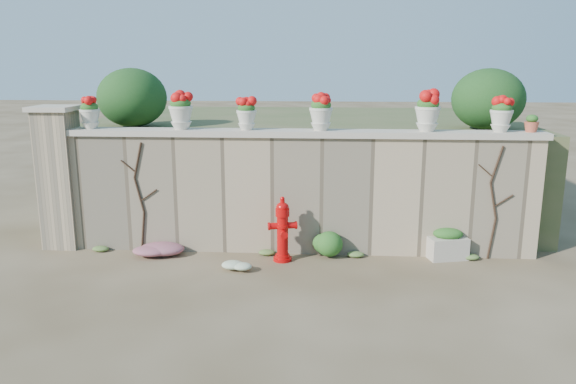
# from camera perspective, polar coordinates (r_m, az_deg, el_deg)

# --- Properties ---
(ground) EXTENTS (80.00, 80.00, 0.00)m
(ground) POSITION_cam_1_polar(r_m,az_deg,el_deg) (8.18, 0.29, -10.02)
(ground) COLOR #493924
(ground) RESTS_ON ground
(stone_wall) EXTENTS (8.00, 0.40, 2.00)m
(stone_wall) POSITION_cam_1_polar(r_m,az_deg,el_deg) (9.58, 0.96, -0.26)
(stone_wall) COLOR tan
(stone_wall) RESTS_ON ground
(wall_cap) EXTENTS (8.10, 0.52, 0.10)m
(wall_cap) POSITION_cam_1_polar(r_m,az_deg,el_deg) (9.39, 0.99, 5.99)
(wall_cap) COLOR #B9AD9C
(wall_cap) RESTS_ON stone_wall
(gate_pillar) EXTENTS (0.72, 0.72, 2.48)m
(gate_pillar) POSITION_cam_1_polar(r_m,az_deg,el_deg) (10.57, -22.13, 1.46)
(gate_pillar) COLOR tan
(gate_pillar) RESTS_ON ground
(raised_fill) EXTENTS (9.00, 6.00, 2.00)m
(raised_fill) POSITION_cam_1_polar(r_m,az_deg,el_deg) (12.71, 1.69, 3.06)
(raised_fill) COLOR #384C23
(raised_fill) RESTS_ON ground
(back_shrub_left) EXTENTS (1.30, 1.30, 1.10)m
(back_shrub_left) POSITION_cam_1_polar(r_m,az_deg,el_deg) (11.15, -15.56, 9.22)
(back_shrub_left) COLOR #143814
(back_shrub_left) RESTS_ON raised_fill
(back_shrub_right) EXTENTS (1.30, 1.30, 1.10)m
(back_shrub_right) POSITION_cam_1_polar(r_m,az_deg,el_deg) (10.93, 19.66, 8.88)
(back_shrub_right) COLOR #143814
(back_shrub_right) RESTS_ON raised_fill
(vine_left) EXTENTS (0.60, 0.04, 1.91)m
(vine_left) POSITION_cam_1_polar(r_m,az_deg,el_deg) (9.86, -14.81, -0.35)
(vine_left) COLOR black
(vine_left) RESTS_ON ground
(vine_right) EXTENTS (0.60, 0.04, 1.91)m
(vine_right) POSITION_cam_1_polar(r_m,az_deg,el_deg) (9.75, 20.19, -0.88)
(vine_right) COLOR black
(vine_right) RESTS_ON ground
(fire_hydrant) EXTENTS (0.47, 0.33, 1.08)m
(fire_hydrant) POSITION_cam_1_polar(r_m,az_deg,el_deg) (9.19, -0.56, -3.78)
(fire_hydrant) COLOR #B90707
(fire_hydrant) RESTS_ON ground
(planter_box) EXTENTS (0.70, 0.51, 0.53)m
(planter_box) POSITION_cam_1_polar(r_m,az_deg,el_deg) (9.75, 15.88, -5.15)
(planter_box) COLOR #B9AD9C
(planter_box) RESTS_ON ground
(green_shrub) EXTENTS (0.57, 0.51, 0.54)m
(green_shrub) POSITION_cam_1_polar(r_m,az_deg,el_deg) (9.44, 4.14, -5.09)
(green_shrub) COLOR #1E5119
(green_shrub) RESTS_ON ground
(magenta_clump) EXTENTS (0.97, 0.64, 0.26)m
(magenta_clump) POSITION_cam_1_polar(r_m,az_deg,el_deg) (9.72, -12.77, -5.72)
(magenta_clump) COLOR #C92881
(magenta_clump) RESTS_ON ground
(white_flowers) EXTENTS (0.55, 0.44, 0.20)m
(white_flowers) POSITION_cam_1_polar(r_m,az_deg,el_deg) (8.94, -5.28, -7.32)
(white_flowers) COLOR white
(white_flowers) RESTS_ON ground
(urn_pot_0) EXTENTS (0.34, 0.34, 0.53)m
(urn_pot_0) POSITION_cam_1_polar(r_m,az_deg,el_deg) (10.16, -19.49, 7.56)
(urn_pot_0) COLOR beige
(urn_pot_0) RESTS_ON wall_cap
(urn_pot_1) EXTENTS (0.40, 0.40, 0.63)m
(urn_pot_1) POSITION_cam_1_polar(r_m,az_deg,el_deg) (9.65, -10.84, 8.11)
(urn_pot_1) COLOR beige
(urn_pot_1) RESTS_ON wall_cap
(urn_pot_2) EXTENTS (0.33, 0.33, 0.52)m
(urn_pot_2) POSITION_cam_1_polar(r_m,az_deg,el_deg) (9.44, -4.24, 7.88)
(urn_pot_2) COLOR beige
(urn_pot_2) RESTS_ON wall_cap
(urn_pot_3) EXTENTS (0.39, 0.39, 0.60)m
(urn_pot_3) POSITION_cam_1_polar(r_m,az_deg,el_deg) (9.34, 3.36, 8.08)
(urn_pot_3) COLOR beige
(urn_pot_3) RESTS_ON wall_cap
(urn_pot_4) EXTENTS (0.41, 0.41, 0.65)m
(urn_pot_4) POSITION_cam_1_polar(r_m,az_deg,el_deg) (9.48, 14.00, 7.93)
(urn_pot_4) COLOR beige
(urn_pot_4) RESTS_ON wall_cap
(urn_pot_5) EXTENTS (0.36, 0.36, 0.57)m
(urn_pot_5) POSITION_cam_1_polar(r_m,az_deg,el_deg) (9.76, 20.86, 7.37)
(urn_pot_5) COLOR beige
(urn_pot_5) RESTS_ON wall_cap
(terracotta_pot) EXTENTS (0.23, 0.23, 0.27)m
(terracotta_pot) POSITION_cam_1_polar(r_m,az_deg,el_deg) (9.93, 23.50, 6.33)
(terracotta_pot) COLOR #B24E36
(terracotta_pot) RESTS_ON wall_cap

